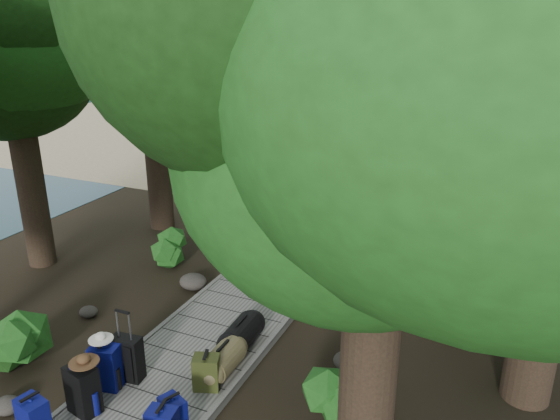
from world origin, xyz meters
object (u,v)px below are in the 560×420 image
at_px(backpack_left_b, 82,387).
at_px(backpack_right_c, 173,415).
at_px(backpack_left_c, 106,364).
at_px(lone_suitcase_on_sand, 379,179).
at_px(suitcase_on_boardwalk, 127,358).
at_px(sun_lounger, 462,173).
at_px(kayak, 308,153).
at_px(backpack_left_a, 34,419).
at_px(duffel_right_black, 242,334).
at_px(duffel_right_khaki, 223,359).
at_px(backpack_right_d, 206,371).

distance_m(backpack_left_b, backpack_right_c, 1.37).
height_order(backpack_left_c, backpack_right_c, backpack_left_c).
bearing_deg(lone_suitcase_on_sand, suitcase_on_boardwalk, -86.56).
height_order(lone_suitcase_on_sand, sun_lounger, lone_suitcase_on_sand).
bearing_deg(kayak, backpack_left_a, -80.78).
bearing_deg(backpack_left_c, lone_suitcase_on_sand, 72.26).
xyz_separation_m(backpack_left_b, duffel_right_black, (1.24, 2.25, -0.16)).
relative_size(backpack_left_b, kayak, 0.26).
relative_size(backpack_left_a, suitcase_on_boardwalk, 1.05).
distance_m(duffel_right_khaki, lone_suitcase_on_sand, 10.12).
xyz_separation_m(backpack_left_b, duffel_right_khaki, (1.31, 1.53, -0.17)).
bearing_deg(duffel_right_khaki, lone_suitcase_on_sand, 90.85).
relative_size(backpack_left_c, duffel_right_black, 1.03).
relative_size(backpack_left_c, backpack_right_c, 1.28).
bearing_deg(backpack_left_b, backpack_left_c, 110.03).
height_order(backpack_left_c, suitcase_on_boardwalk, backpack_left_c).
distance_m(suitcase_on_boardwalk, lone_suitcase_on_sand, 10.87).
bearing_deg(backpack_right_c, backpack_left_c, -172.03).
relative_size(backpack_left_c, duffel_right_khaki, 1.13).
distance_m(duffel_right_black, suitcase_on_boardwalk, 1.84).
bearing_deg(backpack_left_a, backpack_left_b, 91.22).
xyz_separation_m(backpack_left_a, duffel_right_khaki, (1.45, 2.23, -0.14)).
distance_m(backpack_right_c, kayak, 15.00).
relative_size(backpack_left_b, duffel_right_khaki, 1.16).
distance_m(backpack_right_c, duffel_right_khaki, 1.39).
bearing_deg(lone_suitcase_on_sand, backpack_left_b, -86.57).
height_order(duffel_right_black, kayak, duffel_right_black).
xyz_separation_m(backpack_right_c, backpack_right_d, (-0.09, 0.97, -0.01)).
relative_size(backpack_left_a, duffel_right_khaki, 1.08).
bearing_deg(backpack_right_d, lone_suitcase_on_sand, 70.34).
distance_m(suitcase_on_boardwalk, sun_lounger, 13.26).
xyz_separation_m(duffel_right_khaki, kayak, (-3.73, 13.13, -0.17)).
xyz_separation_m(backpack_left_a, suitcase_on_boardwalk, (0.22, 1.53, -0.02)).
bearing_deg(sun_lounger, duffel_right_black, -120.94).
xyz_separation_m(backpack_left_c, sun_lounger, (3.45, 13.13, -0.21)).
height_order(backpack_right_c, backpack_right_d, backpack_right_c).
bearing_deg(lone_suitcase_on_sand, kayak, 148.50).
bearing_deg(backpack_left_b, sun_lounger, 88.85).
bearing_deg(backpack_left_a, backpack_right_d, 64.89).
distance_m(backpack_right_d, duffel_right_black, 1.14).
bearing_deg(lone_suitcase_on_sand, sun_lounger, 50.87).
distance_m(backpack_left_b, duffel_right_khaki, 2.02).
bearing_deg(duffel_right_khaki, backpack_left_a, -123.19).
relative_size(backpack_left_a, kayak, 0.24).
bearing_deg(duffel_right_black, sun_lounger, 77.62).
bearing_deg(kayak, sun_lounger, -8.89).
xyz_separation_m(duffel_right_black, suitcase_on_boardwalk, (-1.16, -1.42, 0.12)).
relative_size(backpack_right_c, backpack_right_d, 1.03).
bearing_deg(suitcase_on_boardwalk, kayak, 94.04).
xyz_separation_m(suitcase_on_boardwalk, sun_lounger, (3.30, 12.85, -0.18)).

